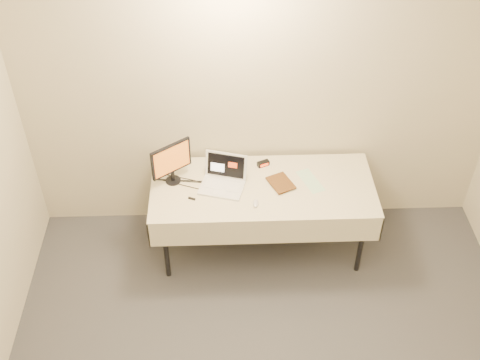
{
  "coord_description": "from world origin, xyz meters",
  "views": [
    {
      "loc": [
        -0.32,
        -1.66,
        4.06
      ],
      "look_at": [
        -0.19,
        1.99,
        0.86
      ],
      "focal_mm": 45.0,
      "sensor_mm": 36.0,
      "label": 1
    }
  ],
  "objects_px": {
    "monitor": "(171,161)",
    "book": "(272,177)",
    "table": "(263,192)",
    "laptop": "(223,178)"
  },
  "relations": [
    {
      "from": "monitor",
      "to": "book",
      "type": "xyz_separation_m",
      "value": [
        0.82,
        -0.11,
        -0.11
      ]
    },
    {
      "from": "monitor",
      "to": "book",
      "type": "relative_size",
      "value": 1.65
    },
    {
      "from": "laptop",
      "to": "table",
      "type": "bearing_deg",
      "value": 8.16
    },
    {
      "from": "laptop",
      "to": "book",
      "type": "xyz_separation_m",
      "value": [
        0.4,
        -0.06,
        0.06
      ]
    },
    {
      "from": "table",
      "to": "monitor",
      "type": "xyz_separation_m",
      "value": [
        -0.75,
        0.1,
        0.28
      ]
    },
    {
      "from": "laptop",
      "to": "book",
      "type": "relative_size",
      "value": 1.83
    },
    {
      "from": "table",
      "to": "book",
      "type": "relative_size",
      "value": 8.1
    },
    {
      "from": "laptop",
      "to": "monitor",
      "type": "xyz_separation_m",
      "value": [
        -0.42,
        0.05,
        0.16
      ]
    },
    {
      "from": "laptop",
      "to": "book",
      "type": "distance_m",
      "value": 0.41
    },
    {
      "from": "laptop",
      "to": "book",
      "type": "bearing_deg",
      "value": 7.54
    }
  ]
}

